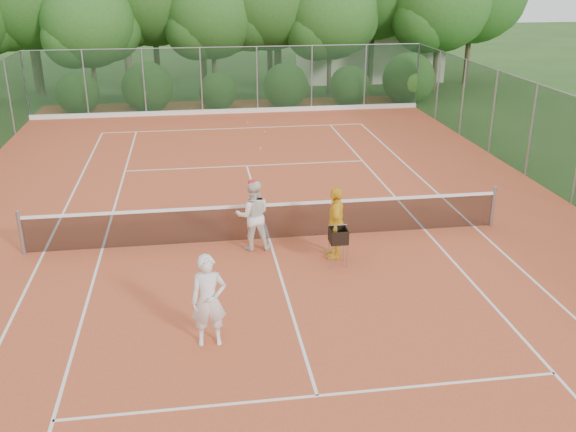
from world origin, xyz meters
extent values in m
plane|color=#254719|center=(0.00, 0.00, 0.00)|extent=(120.00, 120.00, 0.00)
cube|color=#BF512C|center=(0.00, 0.00, 0.01)|extent=(18.00, 36.00, 0.02)
cube|color=beige|center=(9.00, 24.00, 1.50)|extent=(8.00, 5.00, 3.00)
cylinder|color=gray|center=(-5.94, 0.00, 0.57)|extent=(0.10, 0.10, 1.10)
cylinder|color=gray|center=(5.94, 0.00, 0.57)|extent=(0.10, 0.10, 1.10)
cube|color=black|center=(0.00, 0.00, 0.48)|extent=(11.87, 0.03, 0.86)
cube|color=white|center=(0.00, 0.00, 0.95)|extent=(11.87, 0.04, 0.07)
imported|color=silver|center=(-1.64, -4.57, 0.90)|extent=(0.64, 0.43, 1.76)
imported|color=white|center=(-0.44, -0.50, 0.89)|extent=(0.86, 0.67, 1.74)
ellipsoid|color=red|center=(-0.44, -0.50, 1.72)|extent=(0.22, 0.22, 0.14)
imported|color=yellow|center=(1.43, -1.24, 0.88)|extent=(0.68, 1.09, 1.73)
cylinder|color=gray|center=(1.21, -1.88, 0.30)|extent=(0.02, 0.02, 0.57)
cylinder|color=gray|center=(1.56, -1.53, 0.30)|extent=(0.02, 0.02, 0.57)
cube|color=black|center=(1.39, -1.71, 0.75)|extent=(0.39, 0.39, 0.33)
sphere|color=#C3DC33|center=(0.61, 12.74, 0.05)|extent=(0.07, 0.07, 0.07)
sphere|color=#C6DC33|center=(1.16, 10.95, 0.05)|extent=(0.07, 0.07, 0.07)
sphere|color=yellow|center=(0.70, 8.43, 0.05)|extent=(0.07, 0.07, 0.07)
cube|color=white|center=(0.00, 11.88, 0.02)|extent=(11.03, 0.06, 0.01)
cube|color=white|center=(-5.49, 0.00, 0.02)|extent=(0.06, 23.77, 0.01)
cube|color=white|center=(5.49, 0.00, 0.02)|extent=(0.06, 23.77, 0.01)
cube|color=white|center=(-4.11, 0.00, 0.02)|extent=(0.06, 23.77, 0.01)
cube|color=white|center=(4.11, 0.00, 0.02)|extent=(0.06, 23.77, 0.01)
cube|color=white|center=(0.00, 6.40, 0.02)|extent=(8.23, 0.06, 0.01)
cube|color=white|center=(0.00, -6.40, 0.02)|extent=(8.23, 0.06, 0.01)
cube|color=white|center=(0.00, 0.00, 0.02)|extent=(0.06, 12.80, 0.01)
cube|color=#19381E|center=(0.00, 15.00, 1.52)|extent=(18.00, 0.02, 3.00)
cylinder|color=gray|center=(-9.00, 15.00, 1.52)|extent=(0.07, 0.07, 3.00)
cylinder|color=gray|center=(9.00, 15.00, 1.52)|extent=(0.07, 0.07, 3.00)
cylinder|color=gray|center=(-9.00, 15.00, 1.52)|extent=(0.07, 0.07, 3.00)
cylinder|color=gray|center=(9.00, 15.00, 1.52)|extent=(0.07, 0.07, 3.00)
cylinder|color=brown|center=(-9.50, 20.50, 2.20)|extent=(0.30, 0.30, 4.40)
cylinder|color=brown|center=(-6.50, 18.50, 1.60)|extent=(0.22, 0.22, 3.20)
sphere|color=#27521B|center=(-6.50, 18.50, 3.97)|extent=(4.48, 4.48, 4.48)
cylinder|color=brown|center=(-3.50, 21.00, 2.25)|extent=(0.31, 0.31, 4.50)
cylinder|color=brown|center=(-0.50, 19.50, 1.75)|extent=(0.24, 0.24, 3.50)
sphere|color=#27521B|center=(-0.50, 19.50, 4.34)|extent=(4.90, 4.90, 4.90)
cylinder|color=brown|center=(2.50, 20.00, 2.05)|extent=(0.28, 0.28, 4.10)
cylinder|color=brown|center=(5.50, 18.80, 1.70)|extent=(0.23, 0.23, 3.40)
sphere|color=#27521B|center=(5.50, 18.80, 4.22)|extent=(4.76, 4.76, 4.76)
cylinder|color=brown|center=(8.50, 21.50, 2.33)|extent=(0.32, 0.32, 4.65)
cylinder|color=brown|center=(11.50, 19.20, 1.90)|extent=(0.26, 0.26, 3.80)
sphere|color=#27521B|center=(11.50, 19.20, 4.71)|extent=(5.32, 5.32, 5.32)
cylinder|color=brown|center=(14.00, 20.80, 2.12)|extent=(0.29, 0.29, 4.25)
camera|label=1|loc=(-1.74, -14.79, 6.51)|focal=40.00mm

